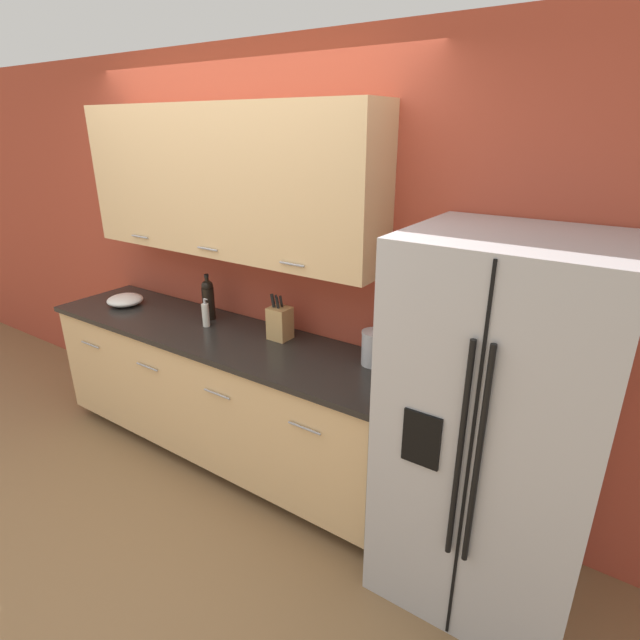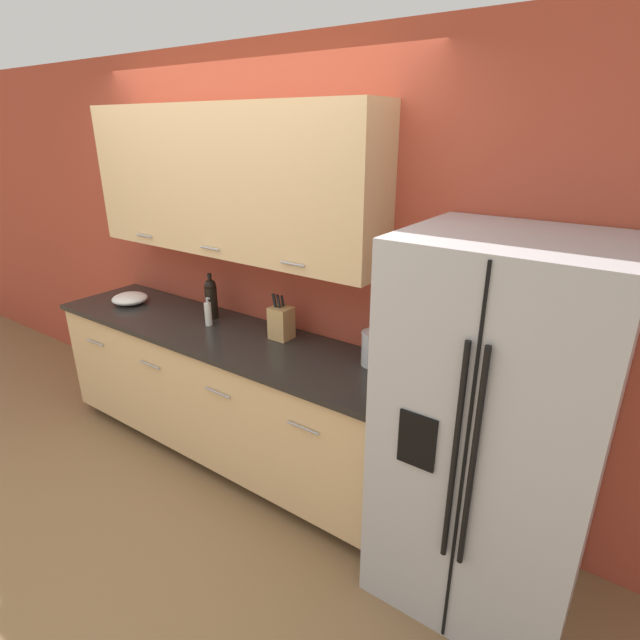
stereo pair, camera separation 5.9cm
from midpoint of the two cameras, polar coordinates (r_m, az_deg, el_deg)
ground_plane at (r=3.37m, az=-18.21°, el=-19.30°), size 14.00×14.00×0.00m
wall_back at (r=3.29m, az=-7.95°, el=9.32°), size 10.00×0.39×2.60m
counter_unit at (r=3.47m, az=-10.54°, el=-7.96°), size 2.61×0.64×0.91m
refrigerator at (r=2.40m, az=19.88°, el=-11.89°), size 0.87×0.78×1.75m
knife_block at (r=3.06m, az=-3.91°, el=-0.26°), size 0.13×0.12×0.29m
wine_bottle at (r=3.44m, az=-11.85°, el=2.50°), size 0.08×0.08×0.31m
soap_dispenser at (r=3.33m, az=-12.17°, el=0.71°), size 0.05×0.05×0.19m
steel_canister at (r=2.73m, az=6.78°, el=-3.24°), size 0.14×0.14×0.21m
mixing_bowl at (r=3.93m, az=-20.50°, el=2.32°), size 0.25×0.25×0.08m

